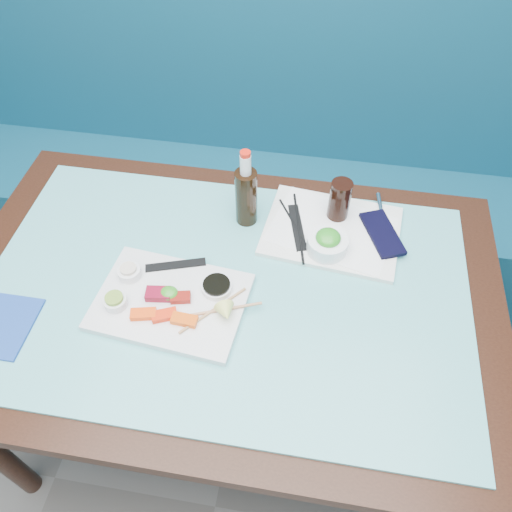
% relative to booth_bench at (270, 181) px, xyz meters
% --- Properties ---
extents(booth_bench, '(3.00, 0.56, 1.17)m').
position_rel_booth_bench_xyz_m(booth_bench, '(0.00, 0.00, 0.00)').
color(booth_bench, navy).
rests_on(booth_bench, ground).
extents(dining_table, '(1.40, 0.90, 0.75)m').
position_rel_booth_bench_xyz_m(dining_table, '(0.00, -0.84, 0.29)').
color(dining_table, black).
rests_on(dining_table, ground).
extents(glass_top, '(1.22, 0.76, 0.01)m').
position_rel_booth_bench_xyz_m(glass_top, '(0.00, -0.84, 0.38)').
color(glass_top, '#5AB3B4').
rests_on(glass_top, dining_table).
extents(sashimi_plate, '(0.38, 0.29, 0.02)m').
position_rel_booth_bench_xyz_m(sashimi_plate, '(-0.12, -0.91, 0.39)').
color(sashimi_plate, silver).
rests_on(sashimi_plate, glass_top).
extents(salmon_left, '(0.07, 0.04, 0.01)m').
position_rel_booth_bench_xyz_m(salmon_left, '(-0.17, -0.96, 0.41)').
color(salmon_left, '#FF440A').
rests_on(salmon_left, sashimi_plate).
extents(salmon_mid, '(0.07, 0.05, 0.01)m').
position_rel_booth_bench_xyz_m(salmon_mid, '(-0.12, -0.96, 0.41)').
color(salmon_mid, red).
rests_on(salmon_mid, sashimi_plate).
extents(salmon_right, '(0.06, 0.03, 0.01)m').
position_rel_booth_bench_xyz_m(salmon_right, '(-0.07, -0.96, 0.41)').
color(salmon_right, '#F05009').
rests_on(salmon_right, sashimi_plate).
extents(tuna_left, '(0.07, 0.04, 0.02)m').
position_rel_booth_bench_xyz_m(tuna_left, '(-0.15, -0.90, 0.41)').
color(tuna_left, maroon).
rests_on(tuna_left, sashimi_plate).
extents(tuna_right, '(0.05, 0.04, 0.02)m').
position_rel_booth_bench_xyz_m(tuna_right, '(-0.10, -0.90, 0.41)').
color(tuna_right, maroon).
rests_on(tuna_right, sashimi_plate).
extents(seaweed_garnish, '(0.06, 0.05, 0.02)m').
position_rel_booth_bench_xyz_m(seaweed_garnish, '(-0.13, -0.90, 0.41)').
color(seaweed_garnish, '#338F21').
rests_on(seaweed_garnish, sashimi_plate).
extents(ramekin_wasabi, '(0.07, 0.07, 0.02)m').
position_rel_booth_bench_xyz_m(ramekin_wasabi, '(-0.25, -0.94, 0.41)').
color(ramekin_wasabi, white).
rests_on(ramekin_wasabi, sashimi_plate).
extents(wasabi_fill, '(0.06, 0.06, 0.01)m').
position_rel_booth_bench_xyz_m(wasabi_fill, '(-0.25, -0.94, 0.43)').
color(wasabi_fill, olive).
rests_on(wasabi_fill, ramekin_wasabi).
extents(ramekin_ginger, '(0.08, 0.08, 0.02)m').
position_rel_booth_bench_xyz_m(ramekin_ginger, '(-0.24, -0.85, 0.41)').
color(ramekin_ginger, white).
rests_on(ramekin_ginger, sashimi_plate).
extents(ginger_fill, '(0.05, 0.05, 0.01)m').
position_rel_booth_bench_xyz_m(ginger_fill, '(-0.24, -0.85, 0.43)').
color(ginger_fill, beige).
rests_on(ginger_fill, ramekin_ginger).
extents(soy_dish, '(0.09, 0.09, 0.02)m').
position_rel_booth_bench_xyz_m(soy_dish, '(-0.02, -0.86, 0.41)').
color(soy_dish, white).
rests_on(soy_dish, sashimi_plate).
extents(soy_fill, '(0.07, 0.07, 0.01)m').
position_rel_booth_bench_xyz_m(soy_fill, '(-0.02, -0.86, 0.42)').
color(soy_fill, black).
rests_on(soy_fill, soy_dish).
extents(lemon_wedge, '(0.06, 0.06, 0.05)m').
position_rel_booth_bench_xyz_m(lemon_wedge, '(0.02, -0.94, 0.43)').
color(lemon_wedge, '#EAF172').
rests_on(lemon_wedge, sashimi_plate).
extents(chopstick_sleeve, '(0.15, 0.07, 0.00)m').
position_rel_booth_bench_xyz_m(chopstick_sleeve, '(-0.14, -0.80, 0.40)').
color(chopstick_sleeve, black).
rests_on(chopstick_sleeve, sashimi_plate).
extents(wooden_chopstick_a, '(0.13, 0.15, 0.01)m').
position_rel_booth_bench_xyz_m(wooden_chopstick_a, '(-0.01, -0.92, 0.41)').
color(wooden_chopstick_a, '#AB7E50').
rests_on(wooden_chopstick_a, sashimi_plate).
extents(wooden_chopstick_b, '(0.21, 0.09, 0.01)m').
position_rel_booth_bench_xyz_m(wooden_chopstick_b, '(-0.00, -0.92, 0.41)').
color(wooden_chopstick_b, tan).
rests_on(wooden_chopstick_b, sashimi_plate).
extents(serving_tray, '(0.39, 0.31, 0.01)m').
position_rel_booth_bench_xyz_m(serving_tray, '(0.25, -0.61, 0.39)').
color(serving_tray, white).
rests_on(serving_tray, glass_top).
extents(paper_placemat, '(0.37, 0.30, 0.00)m').
position_rel_booth_bench_xyz_m(paper_placemat, '(0.25, -0.61, 0.40)').
color(paper_placemat, white).
rests_on(paper_placemat, serving_tray).
extents(seaweed_bowl, '(0.12, 0.12, 0.04)m').
position_rel_booth_bench_xyz_m(seaweed_bowl, '(0.24, -0.68, 0.42)').
color(seaweed_bowl, white).
rests_on(seaweed_bowl, serving_tray).
extents(seaweed_salad, '(0.07, 0.07, 0.03)m').
position_rel_booth_bench_xyz_m(seaweed_salad, '(0.24, -0.68, 0.44)').
color(seaweed_salad, '#2A8F21').
rests_on(seaweed_salad, seaweed_bowl).
extents(cola_glass, '(0.08, 0.08, 0.12)m').
position_rel_booth_bench_xyz_m(cola_glass, '(0.26, -0.55, 0.46)').
color(cola_glass, black).
rests_on(cola_glass, serving_tray).
extents(navy_pouch, '(0.13, 0.18, 0.01)m').
position_rel_booth_bench_xyz_m(navy_pouch, '(0.39, -0.61, 0.40)').
color(navy_pouch, black).
rests_on(navy_pouch, serving_tray).
extents(fork, '(0.03, 0.10, 0.01)m').
position_rel_booth_bench_xyz_m(fork, '(0.38, -0.50, 0.40)').
color(fork, silver).
rests_on(fork, serving_tray).
extents(black_chopstick_a, '(0.12, 0.20, 0.01)m').
position_rel_booth_bench_xyz_m(black_chopstick_a, '(0.15, -0.62, 0.40)').
color(black_chopstick_a, black).
rests_on(black_chopstick_a, serving_tray).
extents(black_chopstick_b, '(0.06, 0.26, 0.01)m').
position_rel_booth_bench_xyz_m(black_chopstick_b, '(0.16, -0.62, 0.40)').
color(black_chopstick_b, black).
rests_on(black_chopstick_b, serving_tray).
extents(tray_sleeve, '(0.07, 0.17, 0.00)m').
position_rel_booth_bench_xyz_m(tray_sleeve, '(0.16, -0.62, 0.40)').
color(tray_sleeve, black).
rests_on(tray_sleeve, serving_tray).
extents(cola_bottle_body, '(0.06, 0.06, 0.17)m').
position_rel_booth_bench_xyz_m(cola_bottle_body, '(0.01, -0.59, 0.47)').
color(cola_bottle_body, black).
rests_on(cola_bottle_body, glass_top).
extents(cola_bottle_neck, '(0.04, 0.04, 0.06)m').
position_rel_booth_bench_xyz_m(cola_bottle_neck, '(0.01, -0.59, 0.58)').
color(cola_bottle_neck, white).
rests_on(cola_bottle_neck, cola_bottle_body).
extents(cola_bottle_cap, '(0.03, 0.03, 0.01)m').
position_rel_booth_bench_xyz_m(cola_bottle_cap, '(0.01, -0.59, 0.62)').
color(cola_bottle_cap, red).
rests_on(cola_bottle_cap, cola_bottle_neck).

